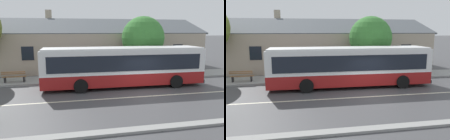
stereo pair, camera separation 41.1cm
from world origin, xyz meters
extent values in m
plane|color=#424244|center=(0.00, 0.00, 0.00)|extent=(300.00, 300.00, 0.00)
cube|color=gray|center=(0.00, 6.00, 0.07)|extent=(60.00, 3.00, 0.15)
cube|color=gray|center=(0.00, -4.75, 0.06)|extent=(60.00, 0.50, 0.12)
cube|color=beige|center=(0.00, 0.00, 0.00)|extent=(60.00, 0.16, 0.01)
cube|color=tan|center=(-1.19, 13.58, 1.99)|extent=(22.04, 10.15, 3.98)
cube|color=#4C5156|center=(-1.19, 11.04, 4.81)|extent=(22.64, 5.12, 1.80)
cube|color=#4C5156|center=(-1.19, 16.12, 4.81)|extent=(22.64, 5.12, 1.80)
cube|color=tan|center=(-7.25, 14.60, 6.13)|extent=(0.70, 0.70, 1.20)
cube|color=black|center=(-8.91, 8.48, 2.19)|extent=(1.10, 0.06, 1.30)
cube|color=black|center=(6.52, 8.48, 2.19)|extent=(1.10, 0.06, 1.30)
cube|color=#4C3323|center=(2.11, 8.48, 1.05)|extent=(1.00, 0.06, 2.10)
cube|color=maroon|center=(-1.02, 2.90, 0.73)|extent=(12.33, 2.64, 0.92)
cube|color=white|center=(-1.02, 2.90, 1.24)|extent=(12.36, 2.66, 0.10)
cube|color=silver|center=(-1.02, 2.90, 2.11)|extent=(12.33, 2.64, 1.64)
cube|color=silver|center=(-1.02, 2.90, 2.99)|extent=(12.09, 2.51, 0.12)
cube|color=black|center=(-1.01, 4.16, 2.01)|extent=(11.32, 0.16, 1.14)
cube|color=black|center=(-1.03, 1.64, 2.01)|extent=(11.32, 0.16, 1.14)
cube|color=black|center=(5.15, 2.83, 2.01)|extent=(0.06, 2.20, 1.14)
cube|color=black|center=(5.15, 2.83, 2.79)|extent=(0.06, 1.75, 0.24)
cube|color=black|center=(5.17, 2.83, 0.40)|extent=(0.11, 2.50, 0.28)
cube|color=#192D99|center=(-2.54, 4.19, 0.73)|extent=(3.45, 0.07, 0.64)
cube|color=black|center=(3.79, 4.12, 1.43)|extent=(0.90, 0.04, 2.31)
cylinder|color=black|center=(2.81, 4.11, 0.50)|extent=(1.00, 0.29, 1.00)
cylinder|color=black|center=(2.78, 1.61, 0.50)|extent=(1.00, 0.29, 1.00)
cylinder|color=black|center=(-4.39, 4.19, 0.50)|extent=(1.00, 0.29, 1.00)
cylinder|color=black|center=(-4.42, 1.69, 0.50)|extent=(1.00, 0.29, 1.00)
cube|color=brown|center=(-9.56, 5.61, 0.60)|extent=(1.82, 0.10, 0.04)
cube|color=brown|center=(-9.56, 5.47, 0.60)|extent=(1.82, 0.10, 0.04)
cube|color=brown|center=(-9.56, 5.33, 0.60)|extent=(1.82, 0.10, 0.04)
cube|color=brown|center=(-9.56, 5.20, 0.90)|extent=(1.82, 0.04, 0.10)
cube|color=brown|center=(-9.56, 5.20, 1.04)|extent=(1.82, 0.04, 0.10)
cube|color=black|center=(-8.83, 5.47, 0.38)|extent=(0.08, 0.43, 0.45)
cube|color=black|center=(-10.29, 5.47, 0.38)|extent=(0.08, 0.43, 0.45)
cylinder|color=#4C3828|center=(2.00, 7.07, 1.14)|extent=(0.41, 0.41, 2.28)
sphere|color=#387A33|center=(2.00, 7.07, 3.62)|extent=(4.13, 4.13, 4.13)
camera|label=1|loc=(-5.32, -13.22, 4.34)|focal=35.00mm
camera|label=2|loc=(-4.92, -13.30, 4.34)|focal=35.00mm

